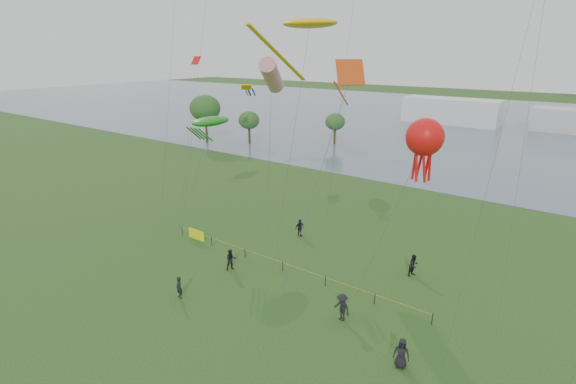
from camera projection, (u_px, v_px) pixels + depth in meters
The scene contains 16 objects.
ground_plane at pixel (180, 381), 22.39m from camera, with size 400.00×400.00×0.00m, color #1D3E13.
lake at pixel (507, 125), 99.41m from camera, with size 400.00×120.00×0.08m, color slate.
pavilion_left at pixel (451, 111), 101.21m from camera, with size 22.00×8.00×6.00m, color silver.
trees at pixel (236, 113), 78.46m from camera, with size 25.47×17.96×9.05m.
fence at pixel (227, 245), 36.82m from camera, with size 24.07×0.07×1.05m.
spectator_a at pixel (231, 260), 33.55m from camera, with size 0.86×0.67×1.77m, color black.
spectator_b at pixel (342, 307), 27.20m from camera, with size 1.25×0.72×1.93m, color black.
spectator_c at pixel (300, 228), 39.66m from camera, with size 1.02×0.42×1.74m, color black.
spectator_d at pixel (402, 353), 23.14m from camera, with size 0.89×0.58×1.82m, color black.
spectator_f at pixel (179, 287), 29.74m from camera, with size 0.60×0.40×1.65m, color black.
spectator_g at pixel (414, 265), 32.67m from camera, with size 0.87×0.68×1.79m, color black.
kite_stingray at pixel (309, 24), 33.66m from camera, with size 4.98×10.03×19.35m.
kite_windsock at pixel (272, 76), 41.28m from camera, with size 5.83×8.05×16.38m.
kite_creature at pixel (210, 122), 40.85m from camera, with size 2.48×7.42×10.74m.
kite_octopus at pixel (425, 138), 26.86m from camera, with size 4.25×3.59×12.80m.
kite_delta at pixel (345, 89), 21.17m from camera, with size 1.60×12.16×16.44m.
Camera 1 is at (15.16, -11.20, 16.83)m, focal length 26.00 mm.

